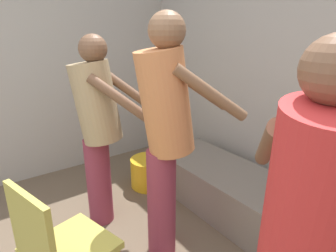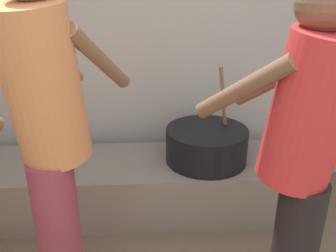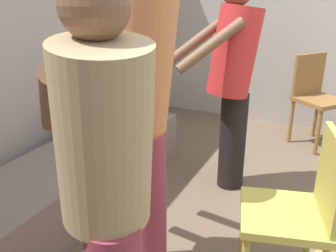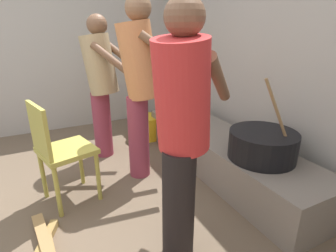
# 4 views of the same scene
# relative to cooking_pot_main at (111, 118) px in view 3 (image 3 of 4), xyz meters

# --- Properties ---
(block_enclosure_rear) EXTENTS (4.83, 0.20, 2.26)m
(block_enclosure_rear) POSITION_rel_cooking_pot_main_xyz_m (-0.35, 0.53, 0.63)
(block_enclosure_rear) COLOR #ADA8A0
(block_enclosure_rear) RESTS_ON ground_plane
(hearth_ledge) EXTENTS (2.28, 0.60, 0.38)m
(hearth_ledge) POSITION_rel_cooking_pot_main_xyz_m (-0.51, 0.01, -0.31)
(hearth_ledge) COLOR slate
(hearth_ledge) RESTS_ON ground_plane
(cooking_pot_main) EXTENTS (0.55, 0.55, 0.68)m
(cooking_pot_main) POSITION_rel_cooking_pot_main_xyz_m (0.00, 0.00, 0.00)
(cooking_pot_main) COLOR black
(cooking_pot_main) RESTS_ON hearth_ledge
(cook_in_orange_shirt) EXTENTS (0.55, 0.75, 1.67)m
(cook_in_orange_shirt) POSITION_rel_cooking_pot_main_xyz_m (-0.81, -0.75, 0.46)
(cook_in_orange_shirt) COLOR #8C3347
(cook_in_orange_shirt) RESTS_ON ground_plane
(cook_in_red_shirt) EXTENTS (0.66, 0.71, 1.56)m
(cook_in_red_shirt) POSITION_rel_cooking_pot_main_xyz_m (0.23, -0.90, 0.39)
(cook_in_red_shirt) COLOR black
(cook_in_red_shirt) RESTS_ON ground_plane
(cook_in_tan_shirt) EXTENTS (0.67, 0.69, 1.53)m
(cook_in_tan_shirt) POSITION_rel_cooking_pot_main_xyz_m (-1.41, -0.96, 0.38)
(cook_in_tan_shirt) COLOR #8C3347
(cook_in_tan_shirt) RESTS_ON ground_plane
(chair_olive) EXTENTS (0.49, 0.49, 0.88)m
(chair_olive) POSITION_rel_cooking_pot_main_xyz_m (-0.68, -1.51, -0.00)
(chair_olive) COLOR #B2A847
(chair_olive) RESTS_ON ground_plane
(chair_brown_wood) EXTENTS (0.56, 0.56, 0.88)m
(chair_brown_wood) POSITION_rel_cooking_pot_main_xyz_m (1.41, -1.41, -0.00)
(chair_brown_wood) COLOR olive
(chair_brown_wood) RESTS_ON ground_plane
(firewood_pile) EXTENTS (0.75, 0.32, 0.07)m
(firewood_pile) POSITION_rel_cooking_pot_main_xyz_m (-0.10, -1.71, -0.46)
(firewood_pile) COLOR #9F7948
(firewood_pile) RESTS_ON ground_plane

